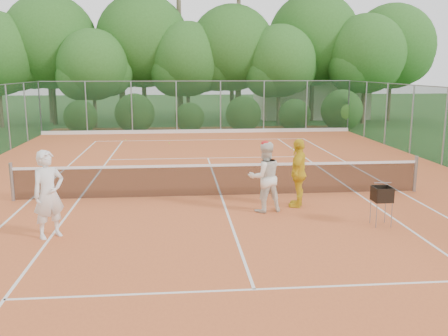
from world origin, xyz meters
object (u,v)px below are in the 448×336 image
Objects in this scene: player_white at (49,194)px; ball_hopper at (382,195)px; player_yellow at (298,173)px; player_center_grp at (265,177)px.

player_white reaches higher than ball_hopper.
ball_hopper is at bearing 63.08° from player_yellow.
player_yellow is at bearing 22.19° from player_center_grp.
player_white is 7.65m from ball_hopper.
player_center_grp is at bearing -44.88° from player_yellow.
player_white is at bearing -166.80° from ball_hopper.
player_white is 1.04× the size of player_center_grp.
player_center_grp is 1.01× the size of player_yellow.
player_white reaches higher than player_yellow.
player_yellow is at bearing 142.36° from ball_hopper.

